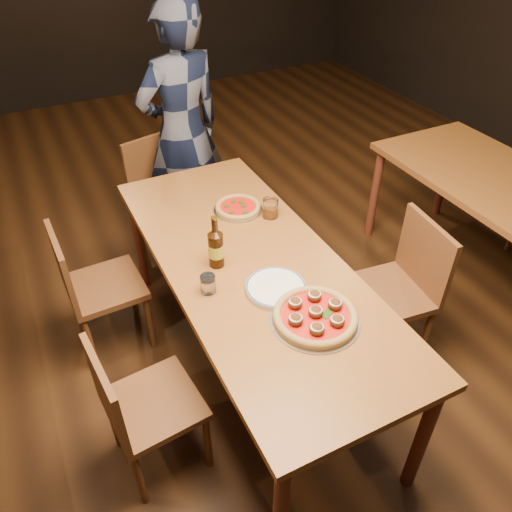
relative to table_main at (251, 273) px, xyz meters
name	(u,v)px	position (x,y,z in m)	size (l,w,h in m)	color
ground	(252,363)	(0.00, 0.00, -0.68)	(9.00, 9.00, 0.00)	black
room_shell	(250,11)	(0.00, 0.00, 1.18)	(9.00, 9.00, 9.00)	black
table_main	(251,273)	(0.00, 0.00, 0.00)	(0.80, 2.00, 0.75)	brown
chair_main_nw	(154,403)	(-0.63, -0.31, -0.27)	(0.38, 0.38, 0.82)	#583B17
chair_main_sw	(105,285)	(-0.64, 0.54, -0.26)	(0.39, 0.39, 0.84)	#583B17
chair_main_e	(387,292)	(0.70, -0.22, -0.24)	(0.41, 0.41, 0.88)	#583B17
chair_end	(168,197)	(-0.03, 1.27, -0.26)	(0.39, 0.39, 0.84)	#583B17
pizza_meatball	(315,316)	(0.07, -0.47, 0.10)	(0.38, 0.38, 0.07)	#B7B7BF
pizza_margherita	(238,207)	(0.13, 0.44, 0.09)	(0.27, 0.27, 0.04)	#B7B7BF
plate_stack	(276,288)	(0.01, -0.23, 0.08)	(0.27, 0.27, 0.03)	white
beer_bottle	(216,249)	(-0.16, 0.05, 0.17)	(0.07, 0.07, 0.26)	black
water_glass	(208,284)	(-0.26, -0.10, 0.11)	(0.07, 0.07, 0.09)	white
amber_glass	(271,208)	(0.26, 0.31, 0.12)	(0.08, 0.08, 0.11)	#944510
diner	(182,132)	(0.14, 1.32, 0.17)	(0.62, 0.41, 1.69)	black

